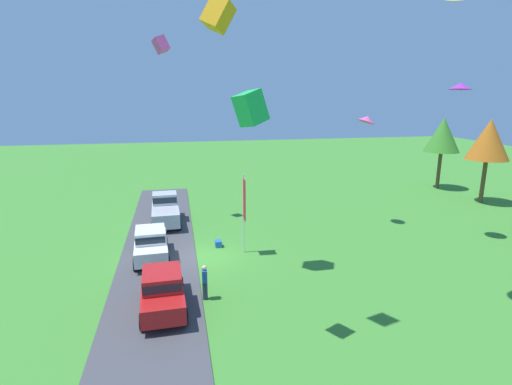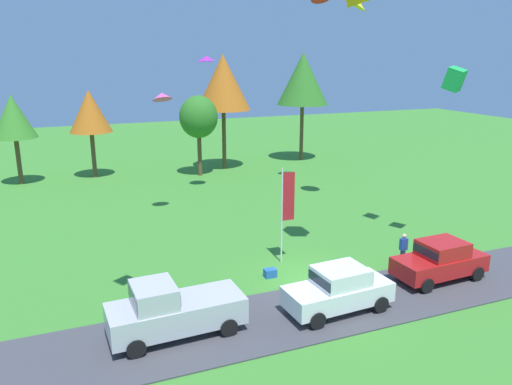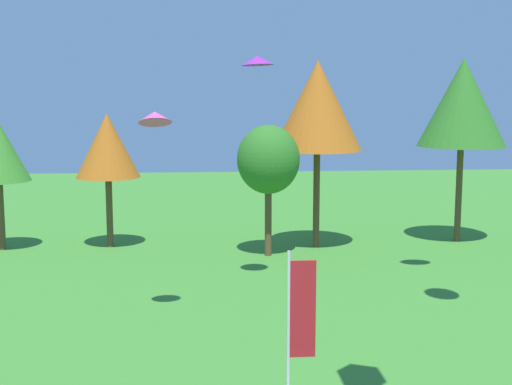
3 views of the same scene
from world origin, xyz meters
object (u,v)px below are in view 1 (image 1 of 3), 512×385
kite_delta_over_trees (461,86)px  kite_delta_high_right (367,119)px  tree_far_right (489,140)px  cooler_box (218,244)px  person_beside_suv (205,282)px  car_sedan_near_entrance (151,243)px  car_sedan_mid_row (162,289)px  tree_left_of_center (443,135)px  kite_box_low_drifter (161,45)px  kite_box_trailing_tail (251,108)px  kite_box_high_left (218,14)px  car_pickup_by_flagpole (165,209)px  flag_banner (244,205)px

kite_delta_over_trees → kite_delta_high_right: (-4.05, -3.99, -2.17)m
tree_far_right → cooler_box: tree_far_right is taller
person_beside_suv → kite_delta_high_right: bearing=126.6°
car_sedan_near_entrance → person_beside_suv: bearing=27.1°
car_sedan_mid_row → person_beside_suv: bearing=107.3°
tree_left_of_center → kite_delta_high_right: bearing=-54.5°
kite_delta_over_trees → kite_delta_high_right: kite_delta_over_trees is taller
tree_far_right → kite_box_low_drifter: kite_box_low_drifter is taller
tree_left_of_center → car_sedan_mid_row: bearing=-55.1°
kite_delta_high_right → kite_box_trailing_tail: (12.62, -10.67, 1.24)m
tree_left_of_center → cooler_box: size_ratio=12.82×
kite_box_high_left → kite_delta_over_trees: bearing=98.4°
person_beside_suv → kite_delta_high_right: (-9.05, 12.20, 6.83)m
person_beside_suv → cooler_box: 6.71m
car_pickup_by_flagpole → car_sedan_near_entrance: 6.72m
tree_left_of_center → cooler_box: (11.71, -23.78, -5.23)m
tree_left_of_center → car_sedan_near_entrance: bearing=-65.0°
cooler_box → car_sedan_mid_row: bearing=-24.3°
kite_delta_over_trees → car_sedan_near_entrance: bearing=-90.9°
kite_box_trailing_tail → car_sedan_mid_row: bearing=-130.8°
car_sedan_near_entrance → kite_box_trailing_tail: (8.87, 4.25, 7.91)m
cooler_box → kite_delta_high_right: (-2.50, 10.88, 7.51)m
tree_left_of_center → flag_banner: size_ratio=1.47×
flag_banner → kite_box_high_left: 10.32m
person_beside_suv → kite_delta_over_trees: 19.19m
car_sedan_mid_row → kite_box_low_drifter: 18.09m
car_sedan_mid_row → flag_banner: flag_banner is taller
car_pickup_by_flagpole → tree_left_of_center: 28.18m
car_pickup_by_flagpole → kite_box_low_drifter: kite_box_low_drifter is taller
flag_banner → kite_delta_high_right: size_ratio=3.98×
cooler_box → car_sedan_near_entrance: bearing=-72.8°
kite_delta_high_right → person_beside_suv: bearing=-53.4°
car_pickup_by_flagpole → person_beside_suv: car_pickup_by_flagpole is taller
car_sedan_mid_row → flag_banner: bearing=140.7°
car_sedan_near_entrance → kite_box_low_drifter: 14.17m
car_sedan_near_entrance → kite_box_high_left: 12.86m
car_sedan_near_entrance → car_sedan_mid_row: 5.95m
car_pickup_by_flagpole → car_sedan_near_entrance: size_ratio=1.13×
car_sedan_mid_row → kite_delta_high_right: 18.34m
car_pickup_by_flagpole → car_sedan_near_entrance: car_pickup_by_flagpole is taller
car_sedan_mid_row → tree_far_right: 30.58m
kite_box_high_left → kite_delta_high_right: 13.73m
flag_banner → kite_delta_high_right: 11.25m
car_pickup_by_flagpole → tree_far_right: size_ratio=0.69×
flag_banner → kite_delta_high_right: bearing=112.7°
car_sedan_near_entrance → kite_box_high_left: kite_box_high_left is taller
kite_box_high_left → kite_delta_over_trees: (-2.22, 14.99, -3.14)m
person_beside_suv → tree_left_of_center: tree_left_of_center is taller
person_beside_suv → cooler_box: person_beside_suv is taller
person_beside_suv → tree_left_of_center: 31.38m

